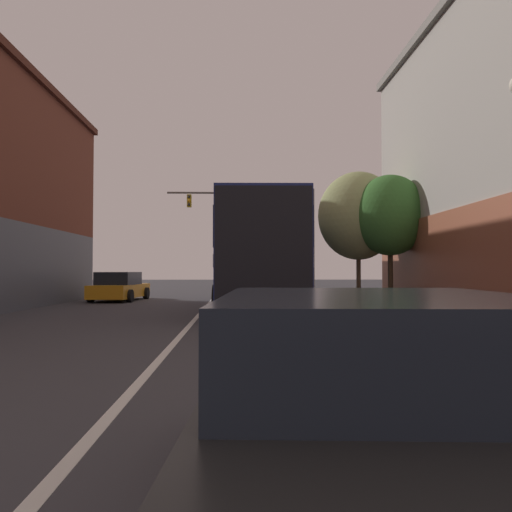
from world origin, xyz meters
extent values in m
cube|color=silver|center=(0.00, 18.98, 0.00)|extent=(0.14, 49.96, 0.01)
cube|color=#995138|center=(7.55, 13.73, 1.60)|extent=(0.24, 19.48, 3.20)
cube|color=navy|center=(2.05, 20.62, 1.95)|extent=(2.85, 11.32, 3.44)
cube|color=black|center=(2.05, 20.62, 2.57)|extent=(2.89, 11.10, 1.10)
cube|color=beige|center=(2.05, 20.62, 1.67)|extent=(2.88, 11.21, 0.34)
cube|color=black|center=(1.90, 15.01, 1.95)|extent=(2.51, 0.12, 3.31)
cylinder|color=black|center=(0.83, 24.14, 0.50)|extent=(0.33, 1.01, 1.00)
cylinder|color=black|center=(3.45, 24.08, 0.50)|extent=(0.33, 1.01, 1.00)
cylinder|color=black|center=(0.65, 17.16, 0.50)|extent=(0.33, 1.01, 1.00)
cylinder|color=black|center=(3.27, 17.10, 0.50)|extent=(0.33, 1.01, 1.00)
cube|color=black|center=(2.01, 4.87, 0.49)|extent=(2.11, 4.28, 0.67)
cube|color=black|center=(2.03, 5.12, 1.06)|extent=(1.83, 2.27, 0.46)
cylinder|color=black|center=(1.15, 6.22, 0.29)|extent=(0.26, 0.59, 0.57)
cylinder|color=black|center=(3.05, 6.09, 0.29)|extent=(0.26, 0.59, 0.57)
cube|color=orange|center=(-4.35, 26.21, 0.46)|extent=(2.07, 4.52, 0.60)
cube|color=black|center=(-4.37, 26.00, 1.06)|extent=(1.76, 2.41, 0.59)
cylinder|color=black|center=(-5.12, 27.65, 0.29)|extent=(0.27, 0.59, 0.57)
cylinder|color=black|center=(-3.35, 27.50, 0.29)|extent=(0.27, 0.59, 0.57)
cylinder|color=black|center=(-5.35, 24.93, 0.29)|extent=(0.27, 0.59, 0.57)
cylinder|color=black|center=(-3.58, 24.78, 0.29)|extent=(0.27, 0.59, 0.57)
cylinder|color=#514C47|center=(6.05, 33.96, 3.33)|extent=(0.18, 0.18, 6.66)
cylinder|color=#514C47|center=(1.40, 33.96, 6.36)|extent=(9.29, 0.12, 0.12)
cube|color=#9E8419|center=(3.26, 33.96, 5.84)|extent=(0.28, 0.24, 0.80)
sphere|color=black|center=(3.26, 33.80, 6.09)|extent=(0.18, 0.18, 0.18)
sphere|color=orange|center=(3.26, 33.80, 5.84)|extent=(0.18, 0.18, 0.18)
sphere|color=black|center=(3.26, 33.80, 5.59)|extent=(0.18, 0.18, 0.18)
cube|color=#9E8419|center=(-1.85, 33.96, 5.84)|extent=(0.28, 0.24, 0.80)
sphere|color=black|center=(-1.85, 33.80, 6.09)|extent=(0.18, 0.18, 0.18)
sphere|color=orange|center=(-1.85, 33.80, 5.84)|extent=(0.18, 0.18, 0.18)
sphere|color=black|center=(-1.85, 33.80, 5.59)|extent=(0.18, 0.18, 0.18)
cylinder|color=brown|center=(5.81, 20.99, 1.10)|extent=(0.17, 0.17, 2.21)
ellipsoid|color=#99A366|center=(5.81, 20.99, 3.50)|extent=(3.04, 2.73, 3.34)
cylinder|color=#3D2D1E|center=(6.74, 20.08, 1.15)|extent=(0.18, 0.18, 2.29)
ellipsoid|color=#38702D|center=(6.74, 20.08, 3.42)|extent=(2.66, 2.39, 2.92)
camera|label=1|loc=(1.25, 2.31, 1.42)|focal=35.00mm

